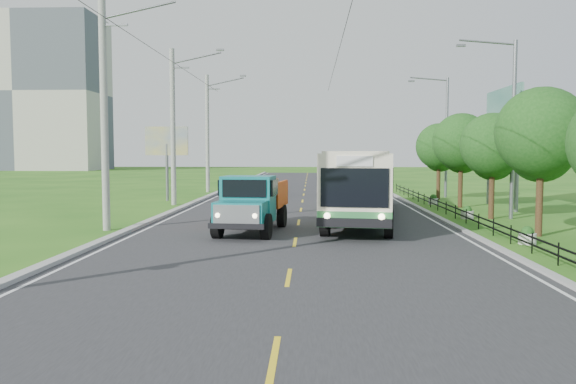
# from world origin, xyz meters

# --- Properties ---
(ground) EXTENTS (240.00, 240.00, 0.00)m
(ground) POSITION_xyz_m (0.00, 0.00, 0.00)
(ground) COLOR #235A15
(ground) RESTS_ON ground
(road) EXTENTS (14.00, 120.00, 0.02)m
(road) POSITION_xyz_m (0.00, 20.00, 0.01)
(road) COLOR #28282B
(road) RESTS_ON ground
(curb_left) EXTENTS (0.40, 120.00, 0.15)m
(curb_left) POSITION_xyz_m (-7.20, 20.00, 0.07)
(curb_left) COLOR #9E9E99
(curb_left) RESTS_ON ground
(curb_right) EXTENTS (0.30, 120.00, 0.10)m
(curb_right) POSITION_xyz_m (7.15, 20.00, 0.05)
(curb_right) COLOR #9E9E99
(curb_right) RESTS_ON ground
(edge_line_left) EXTENTS (0.12, 120.00, 0.00)m
(edge_line_left) POSITION_xyz_m (-6.65, 20.00, 0.02)
(edge_line_left) COLOR silver
(edge_line_left) RESTS_ON road
(edge_line_right) EXTENTS (0.12, 120.00, 0.00)m
(edge_line_right) POSITION_xyz_m (6.65, 20.00, 0.02)
(edge_line_right) COLOR silver
(edge_line_right) RESTS_ON road
(centre_dash) EXTENTS (0.12, 2.20, 0.00)m
(centre_dash) POSITION_xyz_m (0.00, 0.00, 0.02)
(centre_dash) COLOR yellow
(centre_dash) RESTS_ON road
(railing_right) EXTENTS (0.04, 40.00, 0.60)m
(railing_right) POSITION_xyz_m (8.00, 14.00, 0.30)
(railing_right) COLOR black
(railing_right) RESTS_ON ground
(pole_near) EXTENTS (3.51, 0.32, 10.00)m
(pole_near) POSITION_xyz_m (-8.26, 9.00, 5.09)
(pole_near) COLOR gray
(pole_near) RESTS_ON ground
(pole_mid) EXTENTS (3.51, 0.32, 10.00)m
(pole_mid) POSITION_xyz_m (-8.26, 21.00, 5.09)
(pole_mid) COLOR gray
(pole_mid) RESTS_ON ground
(pole_far) EXTENTS (3.51, 0.32, 10.00)m
(pole_far) POSITION_xyz_m (-8.26, 33.00, 5.09)
(pole_far) COLOR gray
(pole_far) RESTS_ON ground
(tree_third) EXTENTS (3.60, 3.62, 6.00)m
(tree_third) POSITION_xyz_m (9.86, 8.14, 3.99)
(tree_third) COLOR #382314
(tree_third) RESTS_ON ground
(tree_fourth) EXTENTS (3.24, 3.31, 5.40)m
(tree_fourth) POSITION_xyz_m (9.86, 14.14, 3.59)
(tree_fourth) COLOR #382314
(tree_fourth) RESTS_ON ground
(tree_fifth) EXTENTS (3.48, 3.52, 5.80)m
(tree_fifth) POSITION_xyz_m (9.86, 20.14, 3.85)
(tree_fifth) COLOR #382314
(tree_fifth) RESTS_ON ground
(tree_back) EXTENTS (3.30, 3.36, 5.50)m
(tree_back) POSITION_xyz_m (9.86, 26.14, 3.65)
(tree_back) COLOR #382314
(tree_back) RESTS_ON ground
(streetlight_mid) EXTENTS (3.02, 0.20, 9.07)m
(streetlight_mid) POSITION_xyz_m (10.64, 14.00, 4.90)
(streetlight_mid) COLOR slate
(streetlight_mid) RESTS_ON ground
(streetlight_far) EXTENTS (3.02, 0.20, 9.07)m
(streetlight_far) POSITION_xyz_m (10.64, 28.00, 4.90)
(streetlight_far) COLOR slate
(streetlight_far) RESTS_ON ground
(planter_near) EXTENTS (0.64, 0.64, 0.67)m
(planter_near) POSITION_xyz_m (8.60, 6.00, 0.29)
(planter_near) COLOR silver
(planter_near) RESTS_ON ground
(planter_mid) EXTENTS (0.64, 0.64, 0.67)m
(planter_mid) POSITION_xyz_m (8.60, 14.00, 0.29)
(planter_mid) COLOR silver
(planter_mid) RESTS_ON ground
(planter_far) EXTENTS (0.64, 0.64, 0.67)m
(planter_far) POSITION_xyz_m (8.60, 22.00, 0.29)
(planter_far) COLOR silver
(planter_far) RESTS_ON ground
(billboard_left) EXTENTS (3.00, 0.20, 5.20)m
(billboard_left) POSITION_xyz_m (-9.50, 24.00, 3.87)
(billboard_left) COLOR slate
(billboard_left) RESTS_ON ground
(billboard_right) EXTENTS (0.24, 6.00, 7.30)m
(billboard_right) POSITION_xyz_m (12.30, 20.00, 5.34)
(billboard_right) COLOR slate
(billboard_right) RESTS_ON ground
(apartment_near) EXTENTS (28.00, 14.00, 30.00)m
(apartment_near) POSITION_xyz_m (-55.00, 95.00, 15.00)
(apartment_near) COLOR #B7B2A3
(apartment_near) RESTS_ON ground
(bus) EXTENTS (5.16, 17.54, 3.35)m
(bus) POSITION_xyz_m (3.40, 14.38, 2.01)
(bus) COLOR #348344
(bus) RESTS_ON ground
(dump_truck) EXTENTS (2.80, 5.97, 2.42)m
(dump_truck) POSITION_xyz_m (-1.89, 8.72, 1.37)
(dump_truck) COLOR #14767A
(dump_truck) RESTS_ON ground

